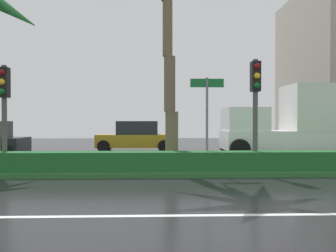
{
  "coord_description": "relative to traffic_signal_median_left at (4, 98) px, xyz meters",
  "views": [
    {
      "loc": [
        -0.06,
        -4.11,
        1.72
      ],
      "look_at": [
        0.36,
        9.21,
        1.53
      ],
      "focal_mm": 36.18,
      "sensor_mm": 36.0,
      "label": 1
    }
  ],
  "objects": [
    {
      "name": "ground_plane",
      "position": [
        4.95,
        2.18,
        -2.51
      ],
      "size": [
        90.0,
        42.0,
        0.1
      ],
      "primitive_type": "cube",
      "color": "black"
    },
    {
      "name": "median_strip",
      "position": [
        4.95,
        1.18,
        -2.39
      ],
      "size": [
        85.5,
        4.0,
        0.15
      ],
      "primitive_type": "cube",
      "color": "#2D6B33",
      "rests_on": "ground_plane"
    },
    {
      "name": "traffic_signal_median_left",
      "position": [
        0.0,
        0.0,
        0.0
      ],
      "size": [
        0.28,
        0.43,
        3.35
      ],
      "color": "#4C4C47",
      "rests_on": "median_strip"
    },
    {
      "name": "near_lane_divider_stripe",
      "position": [
        4.95,
        -4.82,
        -2.46
      ],
      "size": [
        81.0,
        0.14,
        0.01
      ],
      "primitive_type": "cube",
      "color": "white",
      "rests_on": "ground_plane"
    },
    {
      "name": "car_in_traffic_second",
      "position": [
        3.65,
        8.46,
        -1.64
      ],
      "size": [
        4.3,
        2.02,
        1.72
      ],
      "rotation": [
        0.0,
        0.0,
        3.14
      ],
      "color": "#B28C1E",
      "rests_on": "ground_plane"
    },
    {
      "name": "median_hedge",
      "position": [
        4.95,
        -0.22,
        -2.01
      ],
      "size": [
        76.5,
        0.7,
        0.6
      ],
      "color": "#1E6028",
      "rests_on": "median_strip"
    },
    {
      "name": "box_truck_lead",
      "position": [
        11.34,
        5.2,
        -0.91
      ],
      "size": [
        6.4,
        2.64,
        3.46
      ],
      "rotation": [
        0.0,
        0.0,
        3.14
      ],
      "color": "white",
      "rests_on": "ground_plane"
    },
    {
      "name": "traffic_signal_median_right",
      "position": [
        8.03,
        -0.19,
        0.14
      ],
      "size": [
        0.28,
        0.43,
        3.55
      ],
      "color": "#4C4C47",
      "rests_on": "median_strip"
    },
    {
      "name": "street_name_sign",
      "position": [
        6.52,
        0.11,
        -0.38
      ],
      "size": [
        1.1,
        0.08,
        3.0
      ],
      "color": "slate",
      "rests_on": "median_strip"
    }
  ]
}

